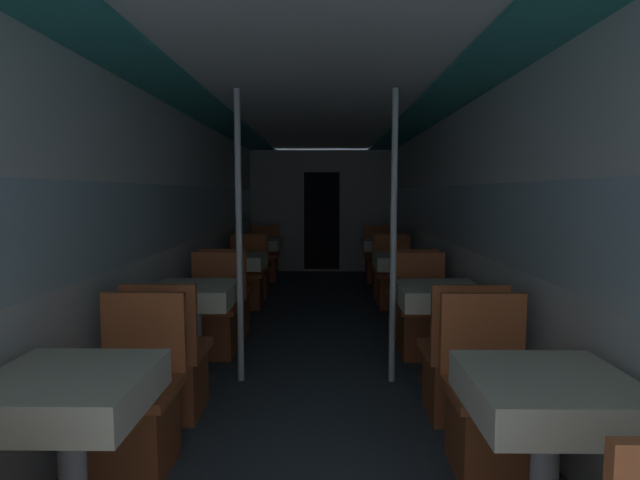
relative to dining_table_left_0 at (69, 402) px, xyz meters
The scene contains 28 objects.
wall_left 2.96m from the dining_table_left_0, 97.56° to the left, with size 0.05×10.55×2.19m.
wall_right 3.69m from the dining_table_left_0, 52.28° to the left, with size 0.05×10.55×2.19m.
ceiling_panel 3.44m from the dining_table_left_0, 72.24° to the left, with size 2.62×10.55×0.07m.
bulkhead_far 7.26m from the dining_table_left_0, 82.66° to the left, with size 2.57×0.09×2.19m.
dining_table_left_0 is the anchor object (origin of this frame).
chair_left_far_0 0.71m from the dining_table_left_0, 90.00° to the left, with size 0.46×0.46×0.90m.
dining_table_left_1 1.85m from the dining_table_left_0, 90.00° to the left, with size 0.61×0.61×0.74m.
chair_left_near_1 1.28m from the dining_table_left_0, 90.00° to the left, with size 0.46×0.46×0.90m.
chair_left_far_1 2.49m from the dining_table_left_0, 90.00° to the left, with size 0.46×0.46×0.90m.
support_pole_left_1 1.94m from the dining_table_left_0, 79.30° to the left, with size 0.05×0.05×2.19m.
dining_table_left_2 3.69m from the dining_table_left_0, 90.00° to the left, with size 0.61×0.61×0.74m.
chair_left_near_2 3.10m from the dining_table_left_0, 90.00° to the left, with size 0.46×0.46×0.90m.
chair_left_far_2 4.33m from the dining_table_left_0, 90.00° to the left, with size 0.46×0.46×0.90m.
dining_table_left_3 5.54m from the dining_table_left_0, 90.00° to the left, with size 0.61×0.61×0.74m.
chair_left_near_3 4.94m from the dining_table_left_0, 90.00° to the left, with size 0.46×0.46×0.90m.
chair_left_far_3 6.17m from the dining_table_left_0, 90.00° to the left, with size 0.46×0.46×0.90m.
dining_table_right_0 1.85m from the dining_table_left_0, ahead, with size 0.61×0.61×0.74m.
chair_right_far_0 1.98m from the dining_table_left_0, 18.41° to the left, with size 0.46×0.46×0.90m.
dining_table_right_1 2.62m from the dining_table_left_0, 44.91° to the left, with size 0.61×0.61×0.74m.
chair_right_near_1 2.25m from the dining_table_left_0, 33.59° to the left, with size 0.46×0.46×0.90m.
chair_right_far_1 3.10m from the dining_table_left_0, 53.06° to the left, with size 0.46×0.46×0.90m.
support_pole_right_1 2.43m from the dining_table_left_0, 50.85° to the left, with size 0.05×0.05×2.19m.
dining_table_right_2 4.13m from the dining_table_left_0, 63.37° to the left, with size 0.61×0.61×0.74m.
chair_right_near_2 3.61m from the dining_table_left_0, 58.95° to the left, with size 0.46×0.46×0.90m.
chair_right_far_2 4.71m from the dining_table_left_0, 66.74° to the left, with size 0.46×0.46×0.90m.
dining_table_right_3 5.84m from the dining_table_left_0, 71.51° to the left, with size 0.61×0.61×0.74m.
chair_right_near_3 5.27m from the dining_table_left_0, 69.38° to the left, with size 0.46×0.46×0.90m.
chair_right_far_3 6.44m from the dining_table_left_0, 73.26° to the left, with size 0.46×0.46×0.90m.
Camera 1 is at (0.07, -0.88, 1.44)m, focal length 28.00 mm.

